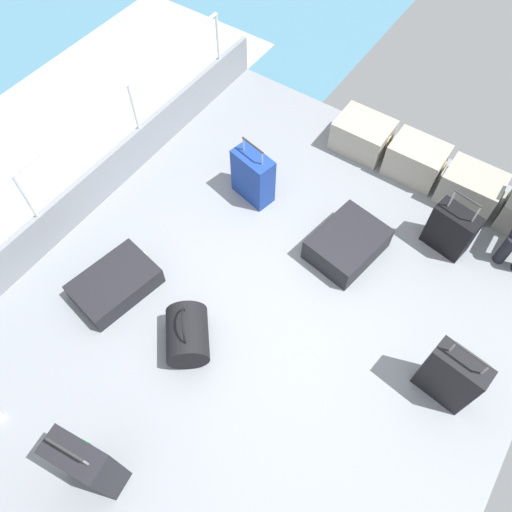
{
  "coord_description": "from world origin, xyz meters",
  "views": [
    {
      "loc": [
        1.02,
        -1.81,
        4.06
      ],
      "look_at": [
        -0.35,
        0.19,
        0.25
      ],
      "focal_mm": 34.66,
      "sensor_mm": 36.0,
      "label": 1
    }
  ],
  "objects_px": {
    "cargo_crate_1": "(416,160)",
    "suitcase_4": "(451,230)",
    "duffel_bag": "(187,335)",
    "suitcase_1": "(253,176)",
    "suitcase_5": "(115,284)",
    "suitcase_0": "(87,464)",
    "suitcase_2": "(450,377)",
    "cargo_crate_2": "(470,189)",
    "suitcase_3": "(347,244)",
    "cargo_crate_0": "(362,135)"
  },
  "relations": [
    {
      "from": "cargo_crate_1",
      "to": "suitcase_4",
      "type": "distance_m",
      "value": 0.96
    },
    {
      "from": "suitcase_4",
      "to": "duffel_bag",
      "type": "relative_size",
      "value": 1.23
    },
    {
      "from": "suitcase_1",
      "to": "duffel_bag",
      "type": "xyz_separation_m",
      "value": [
        0.5,
        -1.7,
        -0.1
      ]
    },
    {
      "from": "cargo_crate_1",
      "to": "suitcase_5",
      "type": "bearing_deg",
      "value": -119.66
    },
    {
      "from": "suitcase_1",
      "to": "suitcase_0",
      "type": "bearing_deg",
      "value": -78.44
    },
    {
      "from": "suitcase_2",
      "to": "duffel_bag",
      "type": "distance_m",
      "value": 2.14
    },
    {
      "from": "cargo_crate_2",
      "to": "suitcase_3",
      "type": "xyz_separation_m",
      "value": [
        -0.72,
        -1.26,
        -0.06
      ]
    },
    {
      "from": "suitcase_0",
      "to": "suitcase_1",
      "type": "bearing_deg",
      "value": 101.56
    },
    {
      "from": "cargo_crate_0",
      "to": "suitcase_4",
      "type": "distance_m",
      "value": 1.49
    },
    {
      "from": "cargo_crate_1",
      "to": "suitcase_1",
      "type": "distance_m",
      "value": 1.75
    },
    {
      "from": "suitcase_4",
      "to": "duffel_bag",
      "type": "height_order",
      "value": "suitcase_4"
    },
    {
      "from": "cargo_crate_1",
      "to": "suitcase_3",
      "type": "height_order",
      "value": "cargo_crate_1"
    },
    {
      "from": "suitcase_3",
      "to": "suitcase_2",
      "type": "bearing_deg",
      "value": -30.51
    },
    {
      "from": "cargo_crate_1",
      "to": "suitcase_5",
      "type": "height_order",
      "value": "cargo_crate_1"
    },
    {
      "from": "cargo_crate_0",
      "to": "suitcase_3",
      "type": "distance_m",
      "value": 1.45
    },
    {
      "from": "cargo_crate_0",
      "to": "suitcase_4",
      "type": "xyz_separation_m",
      "value": [
        1.31,
        -0.72,
        0.07
      ]
    },
    {
      "from": "cargo_crate_2",
      "to": "suitcase_4",
      "type": "xyz_separation_m",
      "value": [
        0.04,
        -0.65,
        0.06
      ]
    },
    {
      "from": "suitcase_1",
      "to": "duffel_bag",
      "type": "relative_size",
      "value": 1.23
    },
    {
      "from": "suitcase_5",
      "to": "duffel_bag",
      "type": "xyz_separation_m",
      "value": [
        0.89,
        -0.04,
        0.08
      ]
    },
    {
      "from": "cargo_crate_1",
      "to": "cargo_crate_2",
      "type": "bearing_deg",
      "value": -4.2
    },
    {
      "from": "cargo_crate_0",
      "to": "cargo_crate_1",
      "type": "height_order",
      "value": "cargo_crate_1"
    },
    {
      "from": "cargo_crate_2",
      "to": "suitcase_1",
      "type": "xyz_separation_m",
      "value": [
        -1.87,
        -1.18,
        0.09
      ]
    },
    {
      "from": "suitcase_1",
      "to": "duffel_bag",
      "type": "height_order",
      "value": "suitcase_1"
    },
    {
      "from": "suitcase_2",
      "to": "suitcase_5",
      "type": "height_order",
      "value": "suitcase_2"
    },
    {
      "from": "cargo_crate_1",
      "to": "suitcase_1",
      "type": "relative_size",
      "value": 0.82
    },
    {
      "from": "suitcase_0",
      "to": "suitcase_1",
      "type": "xyz_separation_m",
      "value": [
        -0.59,
        2.9,
        -0.07
      ]
    },
    {
      "from": "cargo_crate_2",
      "to": "suitcase_3",
      "type": "height_order",
      "value": "cargo_crate_2"
    },
    {
      "from": "duffel_bag",
      "to": "suitcase_1",
      "type": "bearing_deg",
      "value": 106.37
    },
    {
      "from": "suitcase_1",
      "to": "suitcase_4",
      "type": "xyz_separation_m",
      "value": [
        1.91,
        0.53,
        -0.03
      ]
    },
    {
      "from": "cargo_crate_0",
      "to": "suitcase_5",
      "type": "distance_m",
      "value": 3.08
    },
    {
      "from": "suitcase_1",
      "to": "suitcase_2",
      "type": "xyz_separation_m",
      "value": [
        2.45,
        -0.85,
        0.04
      ]
    },
    {
      "from": "cargo_crate_2",
      "to": "suitcase_5",
      "type": "bearing_deg",
      "value": -128.61
    },
    {
      "from": "cargo_crate_0",
      "to": "suitcase_5",
      "type": "xyz_separation_m",
      "value": [
        -0.99,
        -2.91,
        -0.08
      ]
    },
    {
      "from": "suitcase_1",
      "to": "suitcase_2",
      "type": "bearing_deg",
      "value": -19.06
    },
    {
      "from": "suitcase_1",
      "to": "suitcase_4",
      "type": "height_order",
      "value": "suitcase_1"
    },
    {
      "from": "suitcase_2",
      "to": "suitcase_5",
      "type": "bearing_deg",
      "value": -164.2
    },
    {
      "from": "suitcase_2",
      "to": "suitcase_3",
      "type": "xyz_separation_m",
      "value": [
        -1.3,
        0.77,
        -0.19
      ]
    },
    {
      "from": "suitcase_1",
      "to": "suitcase_3",
      "type": "distance_m",
      "value": 1.17
    },
    {
      "from": "cargo_crate_0",
      "to": "cargo_crate_2",
      "type": "distance_m",
      "value": 1.27
    },
    {
      "from": "suitcase_1",
      "to": "suitcase_3",
      "type": "height_order",
      "value": "suitcase_1"
    },
    {
      "from": "cargo_crate_2",
      "to": "suitcase_0",
      "type": "distance_m",
      "value": 4.28
    },
    {
      "from": "suitcase_2",
      "to": "suitcase_3",
      "type": "bearing_deg",
      "value": 149.49
    },
    {
      "from": "duffel_bag",
      "to": "suitcase_2",
      "type": "bearing_deg",
      "value": 23.44
    },
    {
      "from": "suitcase_5",
      "to": "suitcase_1",
      "type": "bearing_deg",
      "value": 76.59
    },
    {
      "from": "cargo_crate_0",
      "to": "suitcase_0",
      "type": "bearing_deg",
      "value": -90.09
    },
    {
      "from": "suitcase_2",
      "to": "duffel_bag",
      "type": "height_order",
      "value": "suitcase_2"
    },
    {
      "from": "cargo_crate_1",
      "to": "suitcase_5",
      "type": "distance_m",
      "value": 3.32
    },
    {
      "from": "cargo_crate_0",
      "to": "suitcase_2",
      "type": "bearing_deg",
      "value": -48.62
    },
    {
      "from": "cargo_crate_1",
      "to": "suitcase_3",
      "type": "xyz_separation_m",
      "value": [
        -0.09,
        -1.31,
        -0.06
      ]
    },
    {
      "from": "suitcase_2",
      "to": "suitcase_4",
      "type": "bearing_deg",
      "value": 111.6
    }
  ]
}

